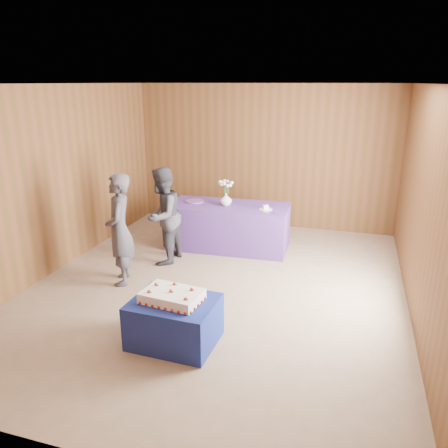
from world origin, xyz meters
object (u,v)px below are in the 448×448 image
at_px(sheet_cake, 172,296).
at_px(guest_right, 162,216).
at_px(cake_table, 174,322).
at_px(serving_table, 229,226).
at_px(vase, 226,199).
at_px(guest_left, 120,230).

bearing_deg(sheet_cake, guest_right, 123.42).
xyz_separation_m(cake_table, serving_table, (-0.25, 2.96, 0.12)).
distance_m(cake_table, vase, 3.00).
bearing_deg(cake_table, sheet_cake, -170.15).
distance_m(serving_table, guest_left, 2.10).
bearing_deg(cake_table, serving_table, 97.08).
bearing_deg(guest_left, cake_table, 23.23).
bearing_deg(guest_left, sheet_cake, 22.86).
relative_size(sheet_cake, guest_left, 0.44).
bearing_deg(guest_right, vase, 142.64).
relative_size(cake_table, vase, 4.35).
height_order(sheet_cake, guest_right, guest_right).
relative_size(guest_left, guest_right, 1.04).
distance_m(vase, guest_left, 2.01).
relative_size(cake_table, serving_table, 0.45).
height_order(cake_table, serving_table, serving_table).
relative_size(cake_table, guest_left, 0.57).
bearing_deg(sheet_cake, cake_table, 14.26).
relative_size(serving_table, vase, 9.66).
height_order(vase, guest_left, guest_left).
relative_size(cake_table, sheet_cake, 1.30).
bearing_deg(guest_right, guest_left, -13.99).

